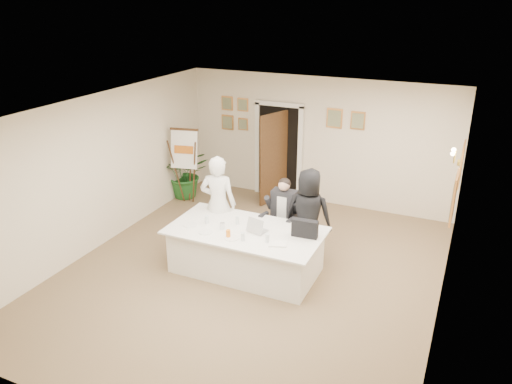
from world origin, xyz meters
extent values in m
plane|color=brown|center=(0.00, 0.00, 0.00)|extent=(7.00, 7.00, 0.00)
cube|color=white|center=(0.00, 0.00, 2.80)|extent=(6.00, 7.00, 0.02)
cube|color=silver|center=(0.00, 3.50, 1.40)|extent=(6.00, 0.10, 2.80)
cube|color=silver|center=(0.00, -3.50, 1.40)|extent=(6.00, 0.10, 2.80)
cube|color=silver|center=(-3.00, 0.00, 1.40)|extent=(0.10, 7.00, 2.80)
cube|color=silver|center=(3.00, 0.00, 1.40)|extent=(0.10, 7.00, 2.80)
cube|color=black|center=(-0.90, 3.47, 1.05)|extent=(0.92, 0.06, 2.10)
cube|color=white|center=(-1.42, 3.44, 1.05)|extent=(0.10, 0.06, 2.20)
cube|color=white|center=(-0.38, 3.44, 1.05)|extent=(0.10, 0.06, 2.20)
cube|color=#341E10|center=(-0.85, 3.05, 1.03)|extent=(0.33, 0.81, 2.02)
cube|color=silver|center=(-0.11, 0.06, 0.38)|extent=(2.37, 1.19, 0.75)
cube|color=silver|center=(-0.11, 0.06, 0.76)|extent=(2.55, 1.37, 0.03)
cube|color=white|center=(-2.58, 2.11, 1.28)|extent=(0.61, 0.30, 0.83)
imported|color=white|center=(-0.90, 0.57, 0.90)|extent=(0.73, 0.55, 1.80)
imported|color=black|center=(0.69, 0.90, 0.84)|extent=(0.87, 0.61, 1.67)
imported|color=#1B511E|center=(-2.79, 2.50, 0.57)|extent=(1.35, 1.32, 1.13)
cube|color=black|center=(0.86, 0.21, 0.92)|extent=(0.43, 0.15, 0.30)
cube|color=white|center=(0.57, -0.22, 0.79)|extent=(0.33, 0.28, 0.03)
cylinder|color=white|center=(-1.03, -0.18, 0.78)|extent=(0.29, 0.29, 0.01)
cylinder|color=white|center=(-0.67, -0.30, 0.78)|extent=(0.24, 0.24, 0.01)
cylinder|color=white|center=(-0.18, -0.32, 0.78)|extent=(0.24, 0.24, 0.01)
cylinder|color=silver|center=(-0.82, 0.00, 0.84)|extent=(0.08, 0.08, 0.14)
cylinder|color=silver|center=(0.02, -0.32, 0.84)|extent=(0.08, 0.08, 0.14)
cylinder|color=silver|center=(0.39, -0.20, 0.84)|extent=(0.07, 0.07, 0.14)
cylinder|color=silver|center=(-0.33, 0.19, 0.84)|extent=(0.07, 0.07, 0.14)
cylinder|color=orange|center=(-0.24, -0.31, 0.84)|extent=(0.08, 0.08, 0.13)
cylinder|color=silver|center=(-0.47, -0.08, 0.83)|extent=(0.09, 0.09, 0.11)
camera|label=1|loc=(3.11, -6.63, 4.44)|focal=35.00mm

